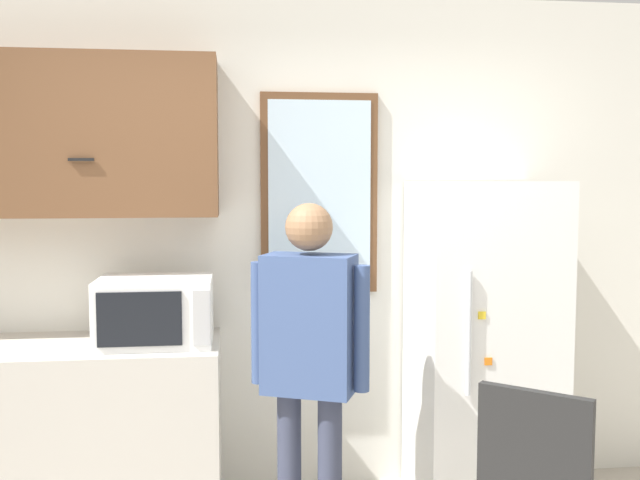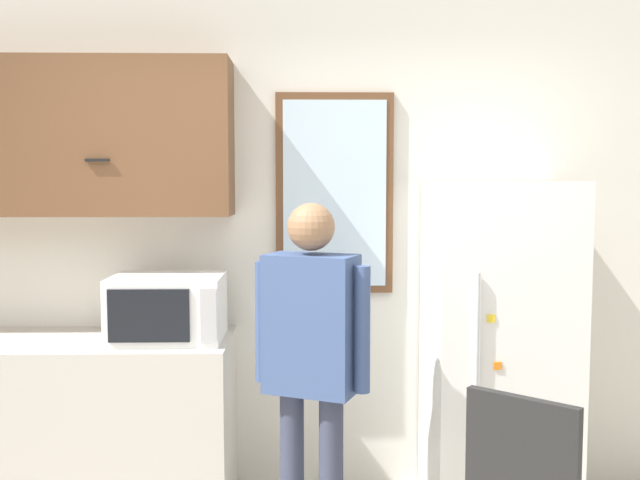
% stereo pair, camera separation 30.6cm
% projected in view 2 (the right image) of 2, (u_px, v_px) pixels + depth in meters
% --- Properties ---
extents(back_wall, '(6.00, 0.06, 2.70)m').
position_uv_depth(back_wall, '(276.00, 245.00, 3.93)').
color(back_wall, silver).
rests_on(back_wall, ground_plane).
extents(counter, '(1.98, 0.64, 0.90)m').
position_uv_depth(counter, '(36.00, 427.00, 3.63)').
color(counter, '#BCB7AD').
rests_on(counter, ground_plane).
extents(upper_cabinets, '(1.98, 0.34, 0.80)m').
position_uv_depth(upper_cabinets, '(39.00, 138.00, 3.66)').
color(upper_cabinets, brown).
extents(microwave, '(0.55, 0.43, 0.32)m').
position_uv_depth(microwave, '(168.00, 308.00, 3.56)').
color(microwave, white).
rests_on(microwave, counter).
extents(person, '(0.51, 0.36, 1.60)m').
position_uv_depth(person, '(311.00, 345.00, 3.19)').
color(person, '#33384C').
rests_on(person, ground_plane).
extents(refrigerator, '(0.70, 0.67, 1.70)m').
position_uv_depth(refrigerator, '(497.00, 348.00, 3.63)').
color(refrigerator, white).
rests_on(refrigerator, ground_plane).
extents(window, '(0.64, 0.05, 1.08)m').
position_uv_depth(window, '(334.00, 194.00, 3.87)').
color(window, brown).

